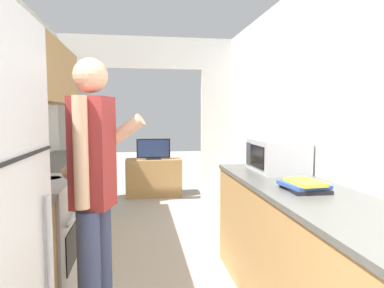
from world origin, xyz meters
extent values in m
cube|color=#B2844C|center=(-1.08, 2.56, 1.83)|extent=(0.32, 3.18, 0.63)
cube|color=silver|center=(1.27, 1.61, 1.25)|extent=(0.06, 6.83, 2.50)
cube|color=silver|center=(-1.11, 4.46, 1.02)|extent=(0.65, 0.06, 2.05)
cube|color=silver|center=(1.11, 4.46, 1.02)|extent=(0.65, 0.06, 2.05)
cube|color=silver|center=(0.00, 4.46, 2.27)|extent=(2.88, 0.06, 0.45)
cube|color=#B2844C|center=(-0.94, 3.25, 0.44)|extent=(0.60, 1.80, 0.89)
cube|color=#565651|center=(-0.94, 3.25, 0.90)|extent=(0.62, 1.81, 0.03)
cube|color=#B2844C|center=(0.94, 1.44, 0.44)|extent=(0.60, 2.32, 0.89)
cube|color=#565651|center=(0.94, 1.44, 0.90)|extent=(0.62, 2.35, 0.03)
cube|color=black|center=(-0.50, 0.56, 1.27)|extent=(0.01, 0.73, 0.01)
cylinder|color=#99999E|center=(-0.49, 0.81, 0.74)|extent=(0.02, 0.02, 0.70)
cube|color=#B7B7BC|center=(-0.93, 1.96, 0.46)|extent=(0.62, 0.77, 0.92)
cube|color=black|center=(-0.61, 1.96, 0.46)|extent=(0.01, 0.53, 0.28)
cylinder|color=#B7B7BC|center=(-0.59, 1.96, 0.69)|extent=(0.02, 0.62, 0.02)
cylinder|color=#232328|center=(-0.80, 1.79, 0.92)|extent=(0.16, 0.16, 0.01)
cylinder|color=#232328|center=(-0.80, 2.13, 0.92)|extent=(0.16, 0.16, 0.01)
cylinder|color=#232328|center=(-1.05, 2.13, 0.92)|extent=(0.16, 0.16, 0.01)
cylinder|color=#384266|center=(-0.42, 1.38, 0.43)|extent=(0.16, 0.16, 0.86)
cylinder|color=#384266|center=(-0.37, 1.54, 0.43)|extent=(0.16, 0.16, 0.86)
cube|color=maroon|center=(-0.40, 1.46, 1.18)|extent=(0.26, 0.26, 0.65)
cylinder|color=#DBAD89|center=(-0.44, 1.32, 1.20)|extent=(0.10, 0.10, 0.61)
cylinder|color=#DBAD89|center=(-0.36, 1.60, 1.20)|extent=(0.55, 0.24, 0.42)
sphere|color=#DBAD89|center=(-0.40, 1.46, 1.62)|extent=(0.20, 0.20, 0.20)
cube|color=#B7B7BC|center=(1.03, 2.16, 1.05)|extent=(0.38, 0.51, 0.27)
cube|color=black|center=(0.83, 2.11, 1.05)|extent=(0.01, 0.31, 0.18)
cube|color=#38383D|center=(0.83, 2.34, 1.05)|extent=(0.01, 0.10, 0.19)
cube|color=black|center=(0.91, 1.44, 0.93)|extent=(0.24, 0.30, 0.02)
cube|color=#2D4C99|center=(0.90, 1.44, 0.96)|extent=(0.27, 0.29, 0.02)
cube|color=gold|center=(0.90, 1.42, 0.98)|extent=(0.18, 0.27, 0.02)
cube|color=#B2844C|center=(0.11, 5.25, 0.32)|extent=(0.94, 0.42, 0.63)
cube|color=black|center=(0.11, 5.21, 0.64)|extent=(0.25, 0.16, 0.02)
cube|color=black|center=(0.11, 5.21, 0.82)|extent=(0.57, 0.04, 0.33)
cube|color=navy|center=(0.11, 5.19, 0.82)|extent=(0.52, 0.01, 0.29)
camera|label=1|loc=(-0.13, -0.57, 1.41)|focal=32.00mm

